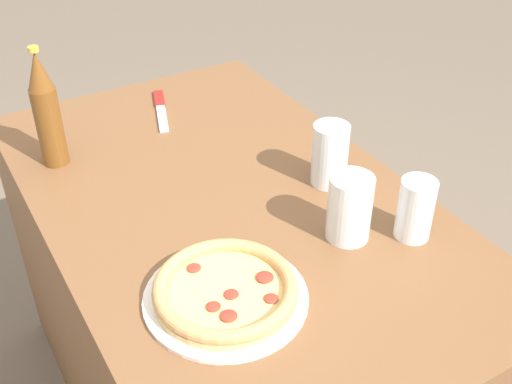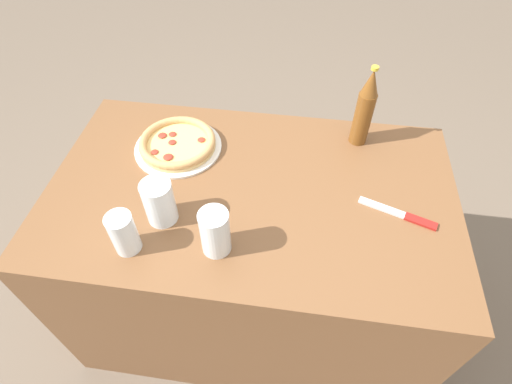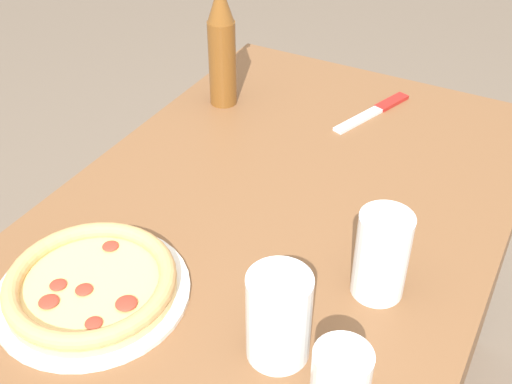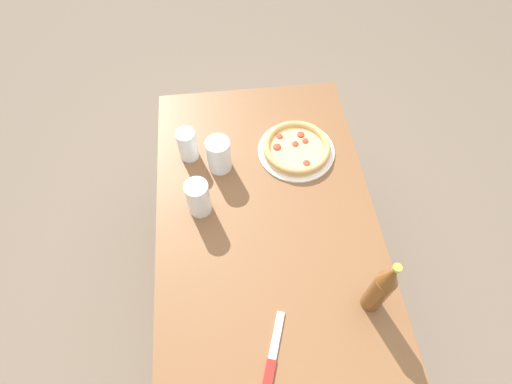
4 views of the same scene
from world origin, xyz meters
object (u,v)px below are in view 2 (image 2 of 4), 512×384
(pizza_salami, at_px, (178,144))
(knife, at_px, (401,214))
(glass_water, at_px, (215,234))
(glass_orange_juice, at_px, (124,234))
(glass_iced_tea, at_px, (160,203))
(beer_bottle, at_px, (365,108))

(pizza_salami, xyz_separation_m, knife, (0.69, -0.18, -0.02))
(pizza_salami, distance_m, glass_water, 0.41)
(glass_orange_juice, distance_m, knife, 0.74)
(glass_iced_tea, xyz_separation_m, knife, (0.65, 0.10, -0.06))
(pizza_salami, xyz_separation_m, beer_bottle, (0.57, 0.12, 0.11))
(pizza_salami, xyz_separation_m, glass_iced_tea, (0.03, -0.28, 0.04))
(glass_water, height_order, beer_bottle, beer_bottle)
(glass_water, height_order, glass_orange_juice, glass_water)
(beer_bottle, bearing_deg, glass_water, -127.97)
(pizza_salami, height_order, glass_water, glass_water)
(glass_iced_tea, relative_size, knife, 0.62)
(glass_orange_juice, relative_size, knife, 0.57)
(glass_orange_juice, height_order, beer_bottle, beer_bottle)
(pizza_salami, height_order, glass_orange_juice, glass_orange_juice)
(glass_water, bearing_deg, beer_bottle, 52.03)
(pizza_salami, relative_size, glass_orange_juice, 2.29)
(glass_orange_juice, xyz_separation_m, beer_bottle, (0.60, 0.51, 0.07))
(pizza_salami, relative_size, knife, 1.31)
(glass_iced_tea, distance_m, beer_bottle, 0.68)
(beer_bottle, bearing_deg, pizza_salami, -168.11)
(glass_iced_tea, bearing_deg, glass_water, -24.48)
(glass_water, xyz_separation_m, knife, (0.48, 0.18, -0.06))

